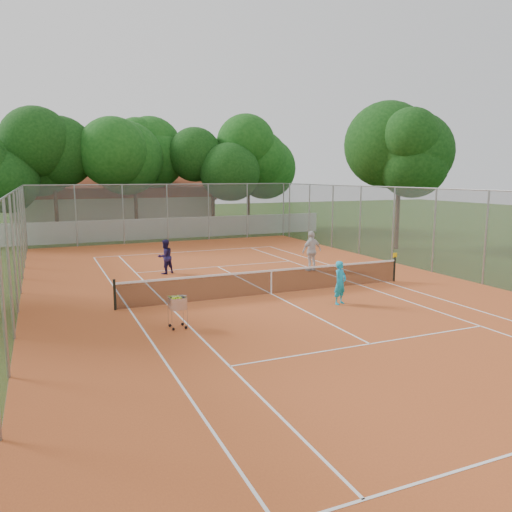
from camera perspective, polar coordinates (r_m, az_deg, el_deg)
name	(u,v)px	position (r m, az deg, el deg)	size (l,w,h in m)	color
ground	(271,294)	(19.57, 1.75, -4.41)	(120.00, 120.00, 0.00)	#1E390F
court_pad	(271,294)	(19.57, 1.75, -4.38)	(18.00, 34.00, 0.02)	#BC5424
court_lines	(271,294)	(19.57, 1.75, -4.34)	(10.98, 23.78, 0.01)	white
tennis_net	(271,282)	(19.46, 1.76, -2.95)	(11.88, 0.10, 0.98)	black
perimeter_fence	(271,244)	(19.20, 1.78, 1.41)	(18.00, 34.00, 4.00)	slate
boundary_wall	(161,228)	(37.31, -10.76, 3.11)	(26.00, 0.30, 1.50)	silver
clubhouse	(114,203)	(46.67, -15.95, 5.90)	(16.40, 9.00, 4.40)	beige
tropical_trees	(151,170)	(40.04, -11.90, 9.58)	(29.00, 19.00, 10.00)	black
player_near	(340,283)	(18.13, 9.61, -3.02)	(0.57, 0.38, 1.57)	#17A1CA
player_far_left	(165,257)	(23.76, -10.34, -0.08)	(0.79, 0.61, 1.62)	#1E1849
player_far_right	(312,251)	(24.27, 6.38, 0.59)	(1.14, 0.47, 1.94)	silver
ball_hopper	(178,311)	(15.30, -8.95, -6.26)	(0.51, 0.51, 1.07)	#BABCC2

